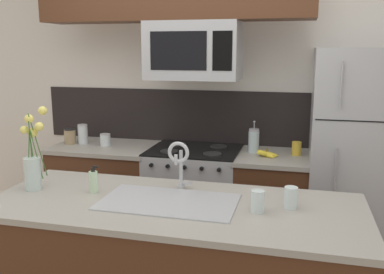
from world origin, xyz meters
The scene contains 19 objects.
rear_partition centered at (0.30, 1.28, 1.30)m, with size 5.20×0.10×2.60m, color silver.
splash_band centered at (0.00, 1.22, 1.15)m, with size 3.07×0.01×0.48m, color black.
back_counter_left centered at (-0.82, 0.90, 0.46)m, with size 0.91×0.65×0.91m.
back_counter_right centered at (0.66, 0.90, 0.46)m, with size 0.59×0.65×0.91m.
stove_range centered at (0.00, 0.90, 0.46)m, with size 0.76×0.64×0.93m.
microwave centered at (0.00, 0.88, 1.74)m, with size 0.74×0.40×0.46m.
refrigerator centered at (1.37, 0.92, 0.88)m, with size 0.87×0.74×1.76m.
storage_jar_tall centered at (-1.16, 0.88, 0.98)m, with size 0.10×0.10×0.14m.
storage_jar_medium centered at (-1.04, 0.91, 1.00)m, with size 0.09×0.09×0.18m.
storage_jar_short centered at (-0.81, 0.88, 0.96)m, with size 0.09×0.09×0.11m.
banana_bunch centered at (0.61, 0.84, 0.93)m, with size 0.19×0.13×0.08m.
french_press centered at (0.49, 0.96, 1.01)m, with size 0.09×0.09×0.27m.
coffee_tin centered at (0.84, 0.95, 0.97)m, with size 0.08×0.08×0.11m, color gold.
kitchen_sink centered at (0.16, -0.35, 0.84)m, with size 0.76×0.44×0.16m.
sink_faucet centered at (0.16, -0.13, 1.11)m, with size 0.14×0.14×0.31m.
dish_soap_bottle centered at (-0.32, -0.29, 0.98)m, with size 0.06×0.05×0.16m.
drinking_glass centered at (0.66, -0.37, 0.97)m, with size 0.07×0.07×0.12m.
spare_glass centered at (0.82, -0.27, 0.97)m, with size 0.07×0.07×0.12m.
flower_vase centered at (-0.71, -0.33, 1.07)m, with size 0.14×0.17×0.50m.
Camera 1 is at (0.85, -2.52, 1.75)m, focal length 40.00 mm.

